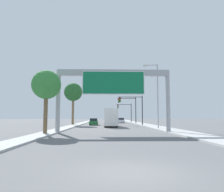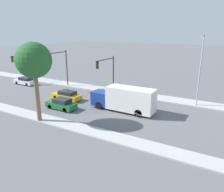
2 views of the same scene
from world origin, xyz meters
name	(u,v)px [view 1 (image 1 of 2)]	position (x,y,z in m)	size (l,w,h in m)	color
ground_plane	(132,173)	(0.00, 0.00, 0.00)	(300.00, 300.00, 0.00)	slate
sidewalk_right	(134,122)	(7.75, 60.00, 0.07)	(3.00, 120.00, 0.15)	#AFAFAF
median_strip_left	(85,122)	(-7.25, 60.00, 0.07)	(2.00, 120.00, 0.15)	#AFAFAF
sign_gantry	(113,84)	(0.00, 17.89, 5.71)	(13.40, 0.73, 7.39)	#9EA0A5
car_mid_right	(110,122)	(0.00, 42.41, 0.67)	(1.84, 4.76, 1.42)	gold
car_near_left	(121,121)	(3.50, 56.04, 0.69)	(1.79, 4.68, 1.47)	silver
car_near_right	(94,122)	(-3.50, 40.24, 0.69)	(1.76, 4.27, 1.47)	#1E662D
truck_box_primary	(111,118)	(0.00, 32.45, 1.65)	(2.32, 8.67, 3.25)	navy
traffic_light_near_intersection	(134,105)	(5.08, 38.00, 4.27)	(5.19, 0.32, 6.24)	#2D2D30
traffic_light_mid_block	(130,106)	(5.28, 48.00, 4.57)	(4.83, 0.32, 6.77)	#2D2D30
traffic_light_far_intersection	(126,110)	(5.28, 58.00, 3.90)	(4.46, 0.32, 5.74)	#2D2D30
palm_tree_foreground	(46,85)	(-7.19, 15.53, 5.16)	(3.07, 3.07, 6.77)	brown
palm_tree_background	(73,92)	(-7.96, 39.57, 7.03)	(3.93, 3.93, 9.10)	brown
street_lamp_right	(156,91)	(6.62, 24.64, 5.62)	(2.22, 0.28, 9.75)	#9EA0A5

